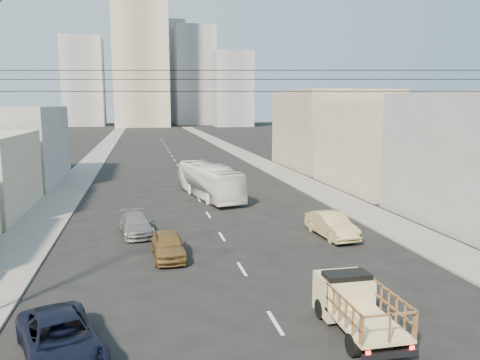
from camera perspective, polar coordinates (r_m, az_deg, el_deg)
name	(u,v)px	position (r m, az deg, el deg)	size (l,w,h in m)	color
ground	(292,349)	(16.84, 6.34, -19.85)	(420.00, 420.00, 0.00)	black
sidewalk_left	(101,152)	(84.64, -16.64, 3.26)	(3.50, 180.00, 0.12)	slate
sidewalk_right	(233,150)	(85.94, -0.80, 3.73)	(3.50, 180.00, 0.12)	slate
lane_dashes	(176,162)	(67.62, -7.82, 2.13)	(0.15, 104.00, 0.01)	silver
flatbed_pickup	(356,302)	(17.96, 13.98, -14.26)	(1.95, 4.41, 1.90)	#CEBB8A
navy_pickup	(60,339)	(16.97, -21.05, -17.60)	(2.26, 4.90, 1.36)	black
city_bus	(209,181)	(41.41, -3.74, -0.13)	(2.52, 10.75, 2.99)	silver
sedan_brown	(168,245)	(25.64, -8.72, -7.83)	(1.67, 4.16, 1.42)	brown
sedan_tan	(332,225)	(29.79, 11.10, -5.38)	(1.62, 4.65, 1.53)	tan
sedan_grey	(136,224)	(30.58, -12.58, -5.29)	(1.81, 4.45, 1.29)	slate
overhead_wires	(283,80)	(16.19, 5.21, 12.01)	(23.01, 5.02, 0.72)	black
bldg_right_mid	(392,147)	(48.63, 18.07, 3.79)	(11.00, 14.00, 8.00)	#ACA28A
bldg_right_far	(333,129)	(63.10, 11.25, 6.10)	(12.00, 16.00, 10.00)	gray
high_rise_tower	(140,46)	(185.26, -12.06, 15.71)	(20.00, 20.00, 60.00)	gray
midrise_ne	(195,76)	(200.61, -5.51, 12.47)	(16.00, 16.00, 40.00)	gray
midrise_nw	(84,82)	(195.33, -18.52, 11.26)	(15.00, 15.00, 34.00)	gray
midrise_back	(164,73)	(214.68, -9.25, 12.71)	(18.00, 18.00, 44.00)	gray
midrise_east	(232,90)	(182.39, -0.94, 10.97)	(14.00, 14.00, 28.00)	gray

